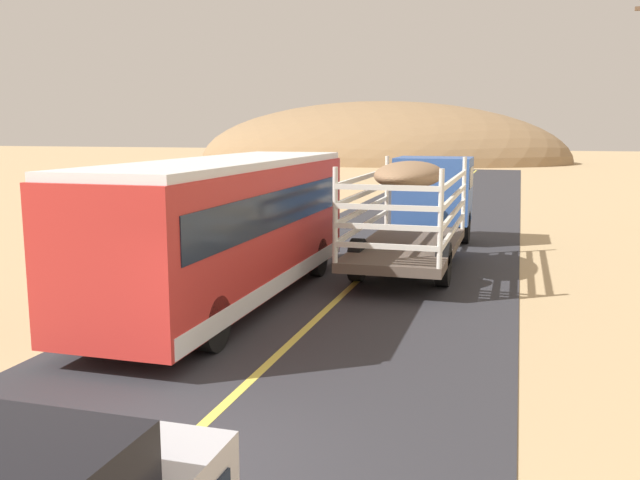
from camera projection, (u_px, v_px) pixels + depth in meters
ground_plane at (165, 462)px, 8.07m from camera, size 240.00×240.00×0.00m
road_surface at (165, 461)px, 8.07m from camera, size 8.00×120.00×0.02m
road_centre_line at (165, 460)px, 8.06m from camera, size 0.16×117.60×0.00m
livestock_truck at (425, 197)px, 21.25m from camera, size 2.53×9.70×3.02m
bus at (228, 226)px, 15.12m from camera, size 2.54×10.00×3.21m
boulder_mid_field at (227, 208)px, 28.97m from camera, size 1.46×1.74×1.13m
distant_hill at (378, 161)px, 80.91m from camera, size 43.96×26.28×14.05m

